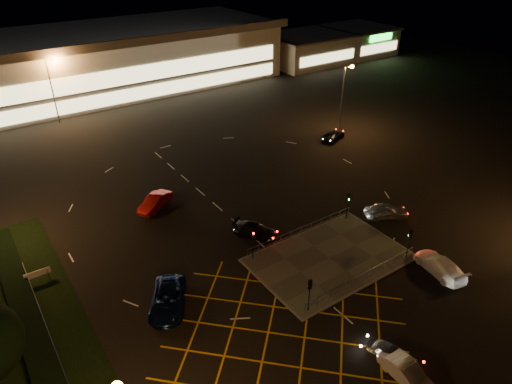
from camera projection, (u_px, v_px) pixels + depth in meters
ground at (299, 256)px, 43.31m from camera, size 180.00×180.00×0.00m
pedestrian_island at (329, 258)px, 42.84m from camera, size 14.00×9.00×0.12m
hedge at (26, 314)px, 36.09m from camera, size 2.00×26.00×1.00m
supermarket at (90, 61)px, 84.72m from camera, size 72.00×26.50×10.50m
retail_unit_a at (307, 49)px, 102.60m from camera, size 18.80×14.80×6.35m
retail_unit_b at (358, 40)px, 110.40m from camera, size 14.80×14.80×6.35m
streetlight_ne at (345, 89)px, 66.19m from camera, size 1.78×0.56×10.03m
streetlight_far_left at (53, 82)px, 69.49m from camera, size 1.78×0.56×10.03m
streetlight_far_right at (261, 46)px, 90.47m from camera, size 1.78×0.56×10.03m
signal_sw at (310, 289)px, 35.90m from camera, size 0.28×0.30×3.15m
signal_se at (410, 238)px, 41.77m from camera, size 0.28×0.30×3.15m
signal_nw at (253, 239)px, 41.58m from camera, size 0.28×0.30×3.15m
signal_ne at (348, 201)px, 47.45m from camera, size 0.28×0.30×3.15m
car_near_silver at (392, 354)px, 32.55m from camera, size 2.69×4.01×1.27m
car_queue_white at (407, 373)px, 31.06m from camera, size 1.74×4.39×1.42m
car_left_blue at (167, 299)px, 37.12m from camera, size 5.18×6.20×1.57m
car_far_dkgrey at (255, 230)px, 45.73m from camera, size 4.15×4.93×1.35m
car_right_silver at (386, 211)px, 48.64m from camera, size 4.90×3.86×1.56m
car_circ_red at (155, 202)px, 50.24m from camera, size 4.83×3.81×1.54m
car_east_grey at (333, 135)px, 66.71m from camera, size 4.91×3.55×1.24m
car_approach_white at (440, 265)px, 40.85m from camera, size 3.12×5.59×1.53m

